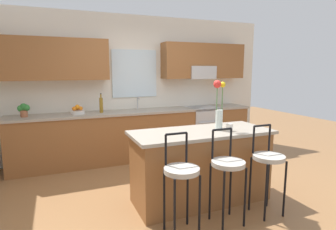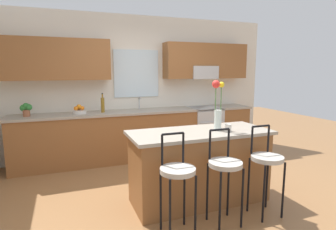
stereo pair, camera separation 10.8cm
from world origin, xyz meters
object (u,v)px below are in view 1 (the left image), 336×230
at_px(flower_vase, 219,107).
at_px(mug_ceramic, 229,127).
at_px(oven_range, 202,129).
at_px(potted_plant_small, 24,109).
at_px(bar_stool_far, 268,161).
at_px(bar_stool_middle, 228,168).
at_px(fruit_bowl_oranges, 78,111).
at_px(bottle_olive_oil, 101,105).
at_px(kitchen_island, 201,166).
at_px(bar_stool_near, 181,175).

distance_m(flower_vase, mug_ceramic, 0.29).
xyz_separation_m(oven_range, potted_plant_small, (-3.27, 0.02, 0.59)).
bearing_deg(bar_stool_far, bar_stool_middle, 180.00).
xyz_separation_m(oven_range, fruit_bowl_oranges, (-2.44, 0.03, 0.51)).
bearing_deg(bottle_olive_oil, kitchen_island, -65.18).
xyz_separation_m(oven_range, flower_vase, (-0.90, -2.01, 0.76)).
height_order(bar_stool_middle, flower_vase, flower_vase).
bearing_deg(flower_vase, bar_stool_far, -58.37).
bearing_deg(bottle_olive_oil, fruit_bowl_oranges, 179.45).
bearing_deg(fruit_bowl_oranges, flower_vase, -52.92).
distance_m(bar_stool_far, fruit_bowl_oranges, 3.21).
relative_size(mug_ceramic, potted_plant_small, 0.40).
height_order(bar_stool_middle, bar_stool_far, same).
distance_m(oven_range, potted_plant_small, 3.32).
distance_m(bottle_olive_oil, potted_plant_small, 1.23).
bearing_deg(bar_stool_far, oven_range, 77.56).
height_order(oven_range, kitchen_island, same).
height_order(fruit_bowl_oranges, bottle_olive_oil, bottle_olive_oil).
bearing_deg(bar_stool_near, oven_range, 56.93).
xyz_separation_m(bar_stool_middle, fruit_bowl_oranges, (-1.33, 2.58, 0.34)).
bearing_deg(oven_range, fruit_bowl_oranges, 179.33).
relative_size(kitchen_island, bottle_olive_oil, 5.15).
height_order(bar_stool_middle, fruit_bowl_oranges, fruit_bowl_oranges).
height_order(oven_range, potted_plant_small, potted_plant_small).
bearing_deg(bar_stool_near, bar_stool_far, 0.00).
height_order(bar_stool_far, mug_ceramic, bar_stool_far).
bearing_deg(fruit_bowl_oranges, bar_stool_near, -73.26).
bearing_deg(flower_vase, mug_ceramic, -42.43).
distance_m(bar_stool_middle, bottle_olive_oil, 2.77).
xyz_separation_m(oven_range, bar_stool_far, (-0.56, -2.56, 0.18)).
bearing_deg(oven_range, kitchen_island, -119.49).
xyz_separation_m(oven_range, mug_ceramic, (-0.80, -2.11, 0.51)).
bearing_deg(fruit_bowl_oranges, kitchen_island, -56.40).
xyz_separation_m(bar_stool_middle, flower_vase, (0.22, 0.54, 0.58)).
height_order(oven_range, flower_vase, flower_vase).
xyz_separation_m(bar_stool_far, flower_vase, (-0.33, 0.54, 0.58)).
xyz_separation_m(kitchen_island, bar_stool_middle, (0.00, -0.59, 0.17)).
relative_size(bar_stool_near, bar_stool_middle, 1.00).
bearing_deg(bottle_olive_oil, mug_ceramic, -59.81).
xyz_separation_m(kitchen_island, mug_ceramic, (0.32, -0.14, 0.50)).
distance_m(fruit_bowl_oranges, bottle_olive_oil, 0.41).
bearing_deg(oven_range, bar_stool_near, -123.07).
bearing_deg(fruit_bowl_oranges, bar_stool_far, -54.01).
bearing_deg(oven_range, bar_stool_middle, -113.55).
xyz_separation_m(bar_stool_far, potted_plant_small, (-2.70, 2.58, 0.41)).
height_order(bar_stool_near, mug_ceramic, bar_stool_near).
bearing_deg(kitchen_island, bar_stool_middle, -90.00).
relative_size(kitchen_island, fruit_bowl_oranges, 7.41).
bearing_deg(bar_stool_far, flower_vase, 121.63).
bearing_deg(bar_stool_near, flower_vase, 35.31).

